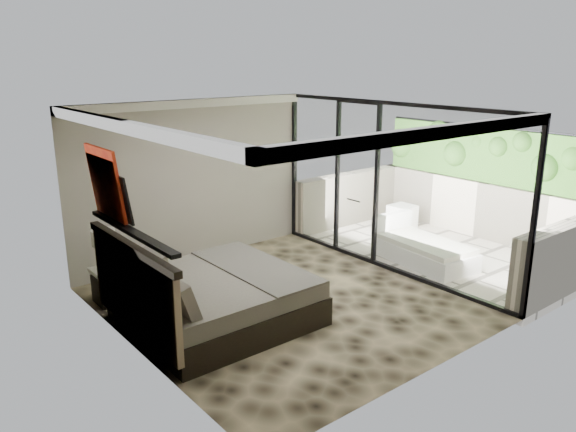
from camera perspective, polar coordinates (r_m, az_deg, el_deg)
floor at (r=8.32m, az=-0.52°, el=-8.82°), size 5.00×5.00×0.00m
ceiling at (r=7.59m, az=-0.57°, el=10.70°), size 4.50×5.00×0.02m
back_wall at (r=9.86m, az=-9.58°, el=3.49°), size 4.50×0.02×2.80m
left_wall at (r=6.74m, az=-15.67°, el=-2.65°), size 0.02×5.00×2.80m
glass_wall at (r=9.36m, az=10.34°, el=2.80°), size 0.08×5.00×2.80m
terrace_slab at (r=10.90m, az=15.16°, el=-3.64°), size 3.00×5.00×0.12m
parapet_far at (r=11.81m, az=19.26°, el=0.61°), size 0.30×5.00×1.10m
foliage_hedge at (r=11.59m, az=19.76°, el=5.87°), size 0.36×4.60×1.10m
picture_ledge at (r=6.82m, az=-15.60°, el=-1.54°), size 0.12×2.20×0.05m
bed at (r=7.66m, az=-7.96°, el=-8.17°), size 2.33×2.25×1.29m
nightstand at (r=8.67m, az=-17.57°, el=-6.87°), size 0.57×0.57×0.47m
table_lamp at (r=8.37m, az=-18.18°, el=-2.78°), size 0.33×0.33×0.61m
abstract_canvas at (r=7.30m, az=-18.08°, el=3.23°), size 0.13×0.90×0.90m
framed_print at (r=7.08m, az=-16.69°, el=1.73°), size 0.11×0.50×0.60m
ottoman at (r=12.05m, az=11.50°, el=-0.05°), size 0.49×0.49×0.48m
lounger at (r=10.14m, az=13.41°, el=-3.32°), size 1.08×1.88×0.70m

